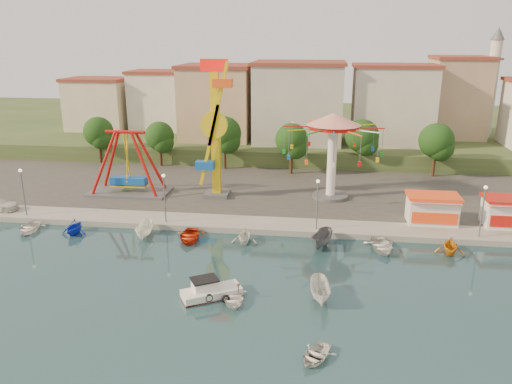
% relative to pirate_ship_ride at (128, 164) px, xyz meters
% --- Properties ---
extents(ground, '(200.00, 200.00, 0.00)m').
position_rel_pirate_ship_ride_xyz_m(ground, '(15.63, -22.30, -4.39)').
color(ground, '#15313A').
rests_on(ground, ground).
extents(quay_deck, '(200.00, 100.00, 0.60)m').
position_rel_pirate_ship_ride_xyz_m(quay_deck, '(15.63, 39.70, -4.09)').
color(quay_deck, '#9E998E').
rests_on(quay_deck, ground).
extents(asphalt_pad, '(90.00, 28.00, 0.01)m').
position_rel_pirate_ship_ride_xyz_m(asphalt_pad, '(15.63, 7.70, -3.79)').
color(asphalt_pad, '#4C4944').
rests_on(asphalt_pad, quay_deck).
extents(hill_terrace, '(200.00, 60.00, 3.00)m').
position_rel_pirate_ship_ride_xyz_m(hill_terrace, '(15.63, 44.70, -2.89)').
color(hill_terrace, '#384C26').
rests_on(hill_terrace, ground).
extents(pirate_ship_ride, '(10.00, 5.00, 8.00)m').
position_rel_pirate_ship_ride_xyz_m(pirate_ship_ride, '(0.00, 0.00, 0.00)').
color(pirate_ship_ride, '#59595E').
rests_on(pirate_ship_ride, quay_deck).
extents(kamikaze_tower, '(3.87, 3.10, 16.50)m').
position_rel_pirate_ship_ride_xyz_m(kamikaze_tower, '(11.35, 0.01, 4.20)').
color(kamikaze_tower, '#59595E').
rests_on(kamikaze_tower, quay_deck).
extents(wave_swinger, '(11.60, 11.60, 10.40)m').
position_rel_pirate_ship_ride_xyz_m(wave_swinger, '(25.15, 1.48, 3.80)').
color(wave_swinger, '#59595E').
rests_on(wave_swinger, quay_deck).
extents(booth_left, '(5.40, 3.78, 3.08)m').
position_rel_pirate_ship_ride_xyz_m(booth_left, '(35.70, -5.82, -2.23)').
color(booth_left, white).
rests_on(booth_left, quay_deck).
extents(booth_mid, '(5.40, 3.78, 3.08)m').
position_rel_pirate_ship_ride_xyz_m(booth_mid, '(43.46, -5.82, -2.23)').
color(booth_mid, white).
rests_on(booth_mid, quay_deck).
extents(lamp_post_0, '(0.14, 0.14, 5.00)m').
position_rel_pirate_ship_ride_xyz_m(lamp_post_0, '(-8.37, -9.30, -1.29)').
color(lamp_post_0, '#59595E').
rests_on(lamp_post_0, quay_deck).
extents(lamp_post_1, '(0.14, 0.14, 5.00)m').
position_rel_pirate_ship_ride_xyz_m(lamp_post_1, '(7.63, -9.30, -1.29)').
color(lamp_post_1, '#59595E').
rests_on(lamp_post_1, quay_deck).
extents(lamp_post_2, '(0.14, 0.14, 5.00)m').
position_rel_pirate_ship_ride_xyz_m(lamp_post_2, '(23.63, -9.30, -1.29)').
color(lamp_post_2, '#59595E').
rests_on(lamp_post_2, quay_deck).
extents(lamp_post_3, '(0.14, 0.14, 5.00)m').
position_rel_pirate_ship_ride_xyz_m(lamp_post_3, '(39.63, -9.30, -1.29)').
color(lamp_post_3, '#59595E').
rests_on(lamp_post_3, quay_deck).
extents(tree_0, '(4.60, 4.60, 7.19)m').
position_rel_pirate_ship_ride_xyz_m(tree_0, '(-10.37, 14.67, 1.08)').
color(tree_0, '#382314').
rests_on(tree_0, quay_deck).
extents(tree_1, '(4.35, 4.35, 6.80)m').
position_rel_pirate_ship_ride_xyz_m(tree_1, '(-0.37, 13.94, 0.81)').
color(tree_1, '#382314').
rests_on(tree_1, quay_deck).
extents(tree_2, '(5.02, 5.02, 7.85)m').
position_rel_pirate_ship_ride_xyz_m(tree_2, '(9.63, 13.51, 1.52)').
color(tree_2, '#382314').
rests_on(tree_2, quay_deck).
extents(tree_3, '(4.68, 4.68, 7.32)m').
position_rel_pirate_ship_ride_xyz_m(tree_3, '(19.63, 12.06, 1.16)').
color(tree_3, '#382314').
rests_on(tree_3, quay_deck).
extents(tree_4, '(4.86, 4.86, 7.60)m').
position_rel_pirate_ship_ride_xyz_m(tree_4, '(29.63, 15.05, 1.35)').
color(tree_4, '#382314').
rests_on(tree_4, quay_deck).
extents(tree_5, '(4.83, 4.83, 7.54)m').
position_rel_pirate_ship_ride_xyz_m(tree_5, '(39.63, 13.23, 1.31)').
color(tree_5, '#382314').
rests_on(tree_5, quay_deck).
extents(building_0, '(9.26, 9.53, 11.87)m').
position_rel_pirate_ship_ride_xyz_m(building_0, '(-17.74, 23.76, 4.54)').
color(building_0, beige).
rests_on(building_0, hill_terrace).
extents(building_1, '(12.33, 9.01, 8.63)m').
position_rel_pirate_ship_ride_xyz_m(building_1, '(-5.69, 29.08, 2.92)').
color(building_1, silver).
rests_on(building_1, hill_terrace).
extents(building_2, '(11.95, 9.28, 11.23)m').
position_rel_pirate_ship_ride_xyz_m(building_2, '(7.45, 29.66, 4.22)').
color(building_2, tan).
rests_on(building_2, hill_terrace).
extents(building_3, '(12.59, 10.50, 9.20)m').
position_rel_pirate_ship_ride_xyz_m(building_3, '(21.24, 26.50, 3.20)').
color(building_3, beige).
rests_on(building_3, hill_terrace).
extents(building_4, '(10.75, 9.23, 9.24)m').
position_rel_pirate_ship_ride_xyz_m(building_4, '(34.70, 29.90, 3.22)').
color(building_4, beige).
rests_on(building_4, hill_terrace).
extents(building_5, '(12.77, 10.96, 11.21)m').
position_rel_pirate_ship_ride_xyz_m(building_5, '(48.00, 28.03, 4.21)').
color(building_5, tan).
rests_on(building_5, hill_terrace).
extents(minaret, '(2.80, 2.80, 18.00)m').
position_rel_pirate_ship_ride_xyz_m(minaret, '(51.63, 31.70, 8.15)').
color(minaret, silver).
rests_on(minaret, hill_terrace).
extents(cabin_motorboat, '(4.89, 3.87, 1.63)m').
position_rel_pirate_ship_ride_xyz_m(cabin_motorboat, '(15.62, -23.46, -3.96)').
color(cabin_motorboat, white).
rests_on(cabin_motorboat, ground).
extents(rowboat_a, '(3.30, 4.01, 0.72)m').
position_rel_pirate_ship_ride_xyz_m(rowboat_a, '(17.50, -23.92, -4.03)').
color(rowboat_a, white).
rests_on(rowboat_a, ground).
extents(rowboat_b, '(3.15, 3.56, 0.61)m').
position_rel_pirate_ship_ride_xyz_m(rowboat_b, '(23.95, -30.34, -4.09)').
color(rowboat_b, silver).
rests_on(rowboat_b, ground).
extents(skiff, '(1.90, 4.15, 1.55)m').
position_rel_pirate_ship_ride_xyz_m(skiff, '(24.19, -22.83, -3.62)').
color(skiff, silver).
rests_on(skiff, ground).
extents(moored_boat_0, '(3.23, 4.12, 0.77)m').
position_rel_pirate_ship_ride_xyz_m(moored_boat_0, '(-6.24, -12.50, -4.01)').
color(moored_boat_0, white).
rests_on(moored_boat_0, ground).
extents(moored_boat_1, '(2.64, 3.05, 1.59)m').
position_rel_pirate_ship_ride_xyz_m(moored_boat_1, '(-1.15, -12.50, -3.60)').
color(moored_boat_1, '#1634C3').
rests_on(moored_boat_1, ground).
extents(moored_boat_2, '(1.94, 4.08, 1.52)m').
position_rel_pirate_ship_ride_xyz_m(moored_boat_2, '(6.40, -12.50, -3.63)').
color(moored_boat_2, white).
rests_on(moored_boat_2, ground).
extents(moored_boat_3, '(3.24, 4.28, 0.84)m').
position_rel_pirate_ship_ride_xyz_m(moored_boat_3, '(11.03, -12.50, -3.98)').
color(moored_boat_3, red).
rests_on(moored_boat_3, ground).
extents(moored_boat_4, '(2.57, 2.98, 1.56)m').
position_rel_pirate_ship_ride_xyz_m(moored_boat_4, '(16.66, -12.50, -3.61)').
color(moored_boat_4, white).
rests_on(moored_boat_4, ground).
extents(moored_boat_5, '(2.70, 4.38, 1.58)m').
position_rel_pirate_ship_ride_xyz_m(moored_boat_5, '(24.26, -12.50, -3.60)').
color(moored_boat_5, '#5D5C61').
rests_on(moored_boat_5, ground).
extents(moored_boat_6, '(3.53, 4.53, 0.86)m').
position_rel_pirate_ship_ride_xyz_m(moored_boat_6, '(29.92, -12.50, -3.97)').
color(moored_boat_6, silver).
rests_on(moored_boat_6, ground).
extents(moored_boat_7, '(3.20, 3.56, 1.65)m').
position_rel_pirate_ship_ride_xyz_m(moored_boat_7, '(36.18, -12.50, -3.57)').
color(moored_boat_7, orange).
rests_on(moored_boat_7, ground).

